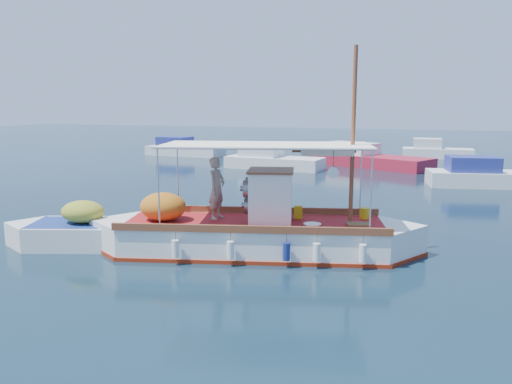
% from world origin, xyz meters
% --- Properties ---
extents(ground, '(160.00, 160.00, 0.00)m').
position_xyz_m(ground, '(0.00, 0.00, 0.00)').
color(ground, black).
rests_on(ground, ground).
extents(fishing_caique, '(9.71, 4.48, 6.12)m').
position_xyz_m(fishing_caique, '(-0.60, -0.38, 0.54)').
color(fishing_caique, white).
rests_on(fishing_caique, ground).
extents(dinghy, '(6.29, 3.30, 1.62)m').
position_xyz_m(dinghy, '(-5.00, -1.24, 0.34)').
color(dinghy, white).
rests_on(dinghy, ground).
extents(bg_boat_nw, '(6.81, 2.97, 1.80)m').
position_xyz_m(bg_boat_nw, '(-6.09, 18.67, 0.49)').
color(bg_boat_nw, silver).
rests_on(bg_boat_nw, ground).
extents(bg_boat_n, '(9.63, 6.67, 1.80)m').
position_xyz_m(bg_boat_n, '(-0.41, 22.37, 0.49)').
color(bg_boat_n, maroon).
rests_on(bg_boat_n, ground).
extents(bg_boat_ne, '(6.66, 3.35, 1.80)m').
position_xyz_m(bg_boat_ne, '(7.10, 15.21, 0.49)').
color(bg_boat_ne, silver).
rests_on(bg_boat_ne, ground).
extents(bg_boat_far_w, '(6.94, 2.80, 1.80)m').
position_xyz_m(bg_boat_far_w, '(-16.09, 24.69, 0.49)').
color(bg_boat_far_w, silver).
rests_on(bg_boat_far_w, ground).
extents(bg_boat_far_n, '(5.55, 2.17, 1.80)m').
position_xyz_m(bg_boat_far_n, '(4.51, 29.68, 0.49)').
color(bg_boat_far_n, silver).
rests_on(bg_boat_far_n, ground).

